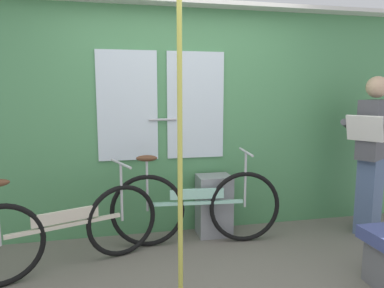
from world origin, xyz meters
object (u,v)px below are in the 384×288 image
(passenger_reading_newspaper, at_px, (372,152))
(trash_bin_by_wall, at_px, (214,205))
(bicycle_near_door, at_px, (65,229))
(bicycle_leaning_behind, at_px, (196,207))
(handrail_pole, at_px, (180,140))

(passenger_reading_newspaper, relative_size, trash_bin_by_wall, 2.60)
(bicycle_near_door, relative_size, passenger_reading_newspaper, 0.94)
(bicycle_leaning_behind, height_order, passenger_reading_newspaper, passenger_reading_newspaper)
(bicycle_near_door, xyz_separation_m, passenger_reading_newspaper, (3.05, 0.18, 0.52))
(bicycle_leaning_behind, distance_m, trash_bin_by_wall, 0.31)
(passenger_reading_newspaper, xyz_separation_m, trash_bin_by_wall, (-1.62, 0.29, -0.56))
(passenger_reading_newspaper, bearing_deg, trash_bin_by_wall, -43.56)
(bicycle_leaning_behind, distance_m, passenger_reading_newspaper, 1.93)
(passenger_reading_newspaper, relative_size, handrail_pole, 0.71)
(handrail_pole, bearing_deg, bicycle_near_door, 144.68)
(bicycle_near_door, distance_m, passenger_reading_newspaper, 3.10)
(bicycle_leaning_behind, height_order, trash_bin_by_wall, bicycle_leaning_behind)
(bicycle_leaning_behind, relative_size, trash_bin_by_wall, 2.64)
(bicycle_near_door, relative_size, trash_bin_by_wall, 2.46)
(passenger_reading_newspaper, height_order, handrail_pole, handrail_pole)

